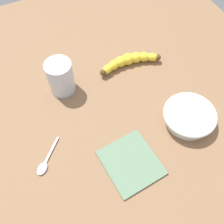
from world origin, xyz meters
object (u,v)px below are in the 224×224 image
object	(u,v)px
teaspoon	(43,166)
ceramic_bowl	(189,116)
banana	(129,61)
smoothie_glass	(61,78)

from	to	relation	value
teaspoon	ceramic_bowl	bearing A→B (deg)	128.25
banana	teaspoon	xyz separation A→B (cm)	(-21.48, 35.95, -1.51)
ceramic_bowl	teaspoon	size ratio (longest dim) A/B	1.64
smoothie_glass	teaspoon	world-z (taller)	smoothie_glass
ceramic_bowl	smoothie_glass	bearing A→B (deg)	46.14
ceramic_bowl	teaspoon	bearing A→B (deg)	83.38
banana	ceramic_bowl	bearing A→B (deg)	106.41
smoothie_glass	teaspoon	xyz separation A→B (cm)	(-21.71, 13.33, -4.56)
banana	smoothie_glass	world-z (taller)	smoothie_glass
banana	smoothie_glass	bearing A→B (deg)	5.20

